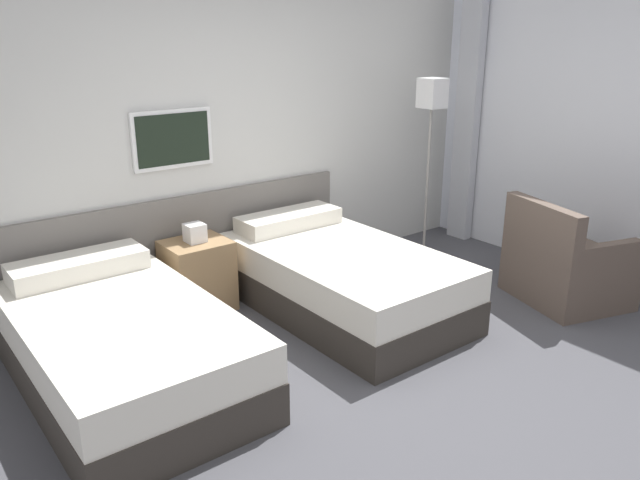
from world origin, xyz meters
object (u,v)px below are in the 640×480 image
(nightstand, at_px, (198,275))
(floor_lamp, at_px, (431,113))
(bed_near_door, at_px, (122,345))
(bed_near_window, at_px, (342,278))
(armchair, at_px, (565,268))

(nightstand, xyz_separation_m, floor_lamp, (2.28, -0.24, 1.08))
(bed_near_door, bearing_deg, nightstand, 38.59)
(bed_near_window, height_order, nightstand, nightstand)
(bed_near_door, bearing_deg, bed_near_window, 0.00)
(bed_near_door, distance_m, nightstand, 1.11)
(bed_near_window, relative_size, floor_lamp, 1.14)
(nightstand, relative_size, armchair, 0.71)
(floor_lamp, bearing_deg, armchair, -85.42)
(bed_near_window, height_order, floor_lamp, floor_lamp)
(floor_lamp, distance_m, armchair, 1.79)
(bed_near_door, xyz_separation_m, bed_near_window, (1.74, 0.00, 0.00))
(bed_near_door, height_order, nightstand, nightstand)
(bed_near_window, height_order, armchair, armchair)
(nightstand, relative_size, floor_lamp, 0.42)
(bed_near_window, bearing_deg, floor_lamp, 17.97)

